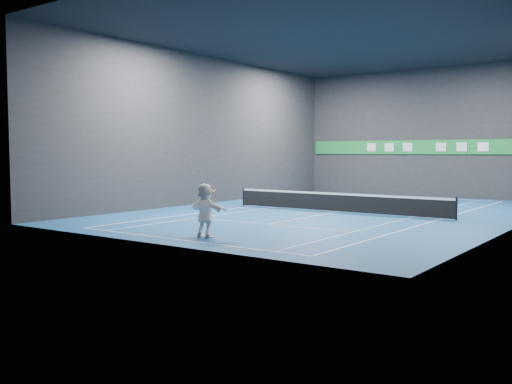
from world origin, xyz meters
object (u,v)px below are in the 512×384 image
Objects in this scene: player at (205,210)px; tennis_ball at (201,171)px; tennis_racket at (212,190)px; tennis_net at (337,202)px.

player is 27.29× the size of tennis_ball.
tennis_racket is at bearing -14.63° from tennis_ball.
tennis_ball is at bearing -90.60° from tennis_net.
player is 0.16× the size of tennis_net.
tennis_ball reaches higher than tennis_racket.
tennis_racket is (0.62, -10.80, 1.22)m from tennis_net.
player is 1.51m from tennis_ball.
tennis_racket reaches higher than tennis_net.
tennis_racket is at bearing -162.98° from player.
tennis_net is (0.11, 10.61, -1.89)m from tennis_ball.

